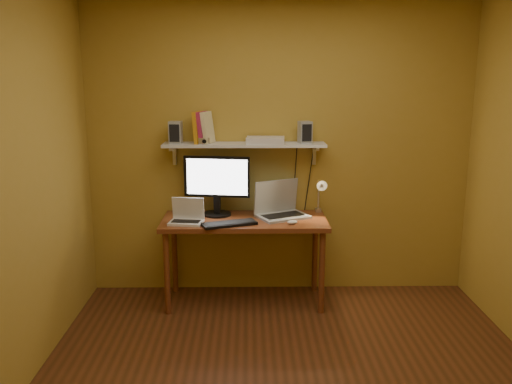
{
  "coord_description": "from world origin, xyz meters",
  "views": [
    {
      "loc": [
        -0.27,
        -3.18,
        1.97
      ],
      "look_at": [
        -0.21,
        1.18,
        1.01
      ],
      "focal_mm": 38.0,
      "sensor_mm": 36.0,
      "label": 1
    }
  ],
  "objects_px": {
    "monitor": "(217,182)",
    "wall_shelf": "(244,145)",
    "desk": "(245,229)",
    "netbook": "(187,216)",
    "desk_lamp": "(320,192)",
    "speaker_left": "(176,132)",
    "shelf_camera": "(204,141)",
    "speaker_right": "(305,132)",
    "mouse": "(292,222)",
    "router": "(265,140)",
    "keyboard": "(229,224)",
    "laptop": "(280,207)"
  },
  "relations": [
    {
      "from": "keyboard",
      "to": "desk_lamp",
      "type": "relative_size",
      "value": 1.18
    },
    {
      "from": "speaker_right",
      "to": "shelf_camera",
      "type": "height_order",
      "value": "speaker_right"
    },
    {
      "from": "wall_shelf",
      "to": "monitor",
      "type": "height_order",
      "value": "wall_shelf"
    },
    {
      "from": "wall_shelf",
      "to": "monitor",
      "type": "relative_size",
      "value": 2.44
    },
    {
      "from": "laptop",
      "to": "router",
      "type": "bearing_deg",
      "value": 120.01
    },
    {
      "from": "wall_shelf",
      "to": "laptop",
      "type": "relative_size",
      "value": 2.78
    },
    {
      "from": "desk_lamp",
      "to": "speaker_left",
      "type": "height_order",
      "value": "speaker_left"
    },
    {
      "from": "monitor",
      "to": "keyboard",
      "type": "height_order",
      "value": "monitor"
    },
    {
      "from": "desk",
      "to": "speaker_left",
      "type": "height_order",
      "value": "speaker_left"
    },
    {
      "from": "laptop",
      "to": "netbook",
      "type": "relative_size",
      "value": 1.7
    },
    {
      "from": "speaker_right",
      "to": "mouse",
      "type": "bearing_deg",
      "value": -122.22
    },
    {
      "from": "monitor",
      "to": "speaker_right",
      "type": "height_order",
      "value": "speaker_right"
    },
    {
      "from": "speaker_left",
      "to": "desk",
      "type": "bearing_deg",
      "value": -13.42
    },
    {
      "from": "wall_shelf",
      "to": "desk",
      "type": "bearing_deg",
      "value": -90.0
    },
    {
      "from": "keyboard",
      "to": "router",
      "type": "bearing_deg",
      "value": 30.77
    },
    {
      "from": "speaker_right",
      "to": "laptop",
      "type": "bearing_deg",
      "value": -167.29
    },
    {
      "from": "shelf_camera",
      "to": "netbook",
      "type": "bearing_deg",
      "value": -121.29
    },
    {
      "from": "mouse",
      "to": "desk_lamp",
      "type": "bearing_deg",
      "value": 29.33
    },
    {
      "from": "mouse",
      "to": "desk_lamp",
      "type": "xyz_separation_m",
      "value": [
        0.26,
        0.29,
        0.19
      ]
    },
    {
      "from": "monitor",
      "to": "wall_shelf",
      "type": "bearing_deg",
      "value": 23.06
    },
    {
      "from": "router",
      "to": "speaker_right",
      "type": "bearing_deg",
      "value": 3.49
    },
    {
      "from": "wall_shelf",
      "to": "netbook",
      "type": "distance_m",
      "value": 0.79
    },
    {
      "from": "mouse",
      "to": "wall_shelf",
      "type": "bearing_deg",
      "value": 119.95
    },
    {
      "from": "desk_lamp",
      "to": "desk",
      "type": "bearing_deg",
      "value": -169.19
    },
    {
      "from": "monitor",
      "to": "router",
      "type": "bearing_deg",
      "value": 15.44
    },
    {
      "from": "speaker_left",
      "to": "wall_shelf",
      "type": "bearing_deg",
      "value": 4.94
    },
    {
      "from": "desk",
      "to": "netbook",
      "type": "bearing_deg",
      "value": -167.74
    },
    {
      "from": "wall_shelf",
      "to": "netbook",
      "type": "bearing_deg",
      "value": -148.04
    },
    {
      "from": "desk_lamp",
      "to": "router",
      "type": "xyz_separation_m",
      "value": [
        -0.48,
        0.06,
        0.44
      ]
    },
    {
      "from": "desk_lamp",
      "to": "netbook",
      "type": "bearing_deg",
      "value": -168.58
    },
    {
      "from": "monitor",
      "to": "shelf_camera",
      "type": "relative_size",
      "value": 5.89
    },
    {
      "from": "monitor",
      "to": "shelf_camera",
      "type": "distance_m",
      "value": 0.38
    },
    {
      "from": "mouse",
      "to": "netbook",
      "type": "bearing_deg",
      "value": 158.08
    },
    {
      "from": "desk_lamp",
      "to": "speaker_right",
      "type": "xyz_separation_m",
      "value": [
        -0.14,
        0.08,
        0.51
      ]
    },
    {
      "from": "desk",
      "to": "wall_shelf",
      "type": "relative_size",
      "value": 1.0
    },
    {
      "from": "router",
      "to": "monitor",
      "type": "bearing_deg",
      "value": -173.62
    },
    {
      "from": "desk_lamp",
      "to": "speaker_left",
      "type": "xyz_separation_m",
      "value": [
        -1.25,
        0.06,
        0.51
      ]
    },
    {
      "from": "keyboard",
      "to": "shelf_camera",
      "type": "height_order",
      "value": "shelf_camera"
    },
    {
      "from": "monitor",
      "to": "netbook",
      "type": "bearing_deg",
      "value": -125.9
    },
    {
      "from": "laptop",
      "to": "speaker_left",
      "type": "relative_size",
      "value": 2.65
    },
    {
      "from": "mouse",
      "to": "router",
      "type": "xyz_separation_m",
      "value": [
        -0.21,
        0.34,
        0.64
      ]
    },
    {
      "from": "wall_shelf",
      "to": "keyboard",
      "type": "relative_size",
      "value": 3.15
    },
    {
      "from": "speaker_right",
      "to": "keyboard",
      "type": "bearing_deg",
      "value": -161.75
    },
    {
      "from": "netbook",
      "to": "speaker_left",
      "type": "bearing_deg",
      "value": 119.47
    },
    {
      "from": "monitor",
      "to": "desk_lamp",
      "type": "distance_m",
      "value": 0.9
    },
    {
      "from": "desk",
      "to": "shelf_camera",
      "type": "height_order",
      "value": "shelf_camera"
    },
    {
      "from": "laptop",
      "to": "mouse",
      "type": "bearing_deg",
      "value": -97.01
    },
    {
      "from": "shelf_camera",
      "to": "desk_lamp",
      "type": "bearing_deg",
      "value": 0.55
    },
    {
      "from": "netbook",
      "to": "speaker_left",
      "type": "xyz_separation_m",
      "value": [
        -0.11,
        0.29,
        0.66
      ]
    },
    {
      "from": "monitor",
      "to": "netbook",
      "type": "relative_size",
      "value": 1.94
    }
  ]
}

